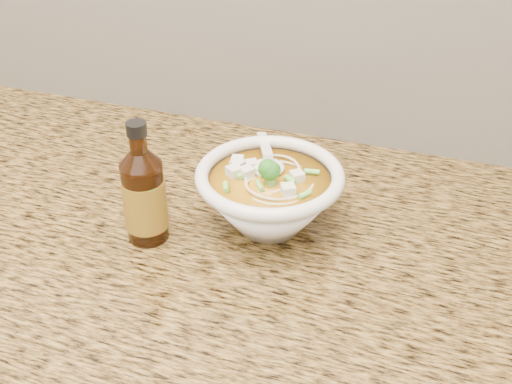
% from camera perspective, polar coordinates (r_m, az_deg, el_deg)
% --- Properties ---
extents(counter_slab, '(4.00, 0.68, 0.04)m').
position_cam_1_polar(counter_slab, '(1.00, -10.94, -2.29)').
color(counter_slab, olive).
rests_on(counter_slab, cabinet).
extents(soup_bowl, '(0.21, 0.23, 0.12)m').
position_cam_1_polar(soup_bowl, '(0.90, 1.20, -0.44)').
color(soup_bowl, white).
rests_on(soup_bowl, counter_slab).
extents(hot_sauce_bottle, '(0.07, 0.07, 0.18)m').
position_cam_1_polar(hot_sauce_bottle, '(0.88, -9.90, -0.38)').
color(hot_sauce_bottle, '#371907').
rests_on(hot_sauce_bottle, counter_slab).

